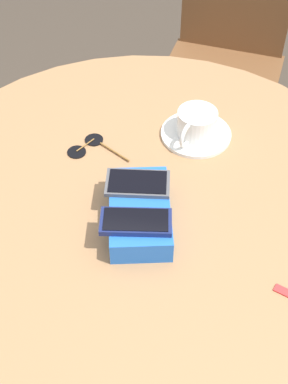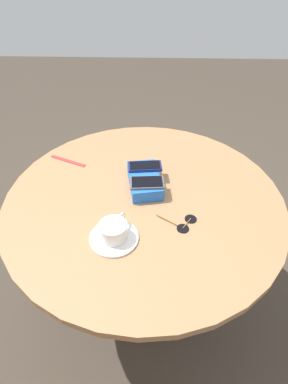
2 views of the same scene
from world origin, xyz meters
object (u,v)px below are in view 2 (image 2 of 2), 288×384
(phone_box, at_px, (145,180))
(lanyard_strap, at_px, (68,161))
(phone_navy, at_px, (145,166))
(phone_gray, at_px, (147,183))
(saucer, at_px, (114,238))
(coffee_cup, at_px, (114,230))
(sunglasses, at_px, (185,223))
(round_table, at_px, (144,214))

(phone_box, height_order, lanyard_strap, phone_box)
(phone_navy, relative_size, phone_gray, 1.05)
(phone_box, relative_size, phone_gray, 1.66)
(phone_box, xyz_separation_m, saucer, (0.27, -0.09, -0.02))
(phone_gray, xyz_separation_m, saucer, (0.22, -0.10, -0.05))
(saucer, xyz_separation_m, coffee_cup, (-0.00, 0.00, 0.03))
(lanyard_strap, height_order, sunglasses, sunglasses)
(phone_box, bearing_deg, round_table, -2.08)
(phone_box, relative_size, phone_navy, 1.59)
(lanyard_strap, bearing_deg, phone_navy, 72.83)
(phone_navy, height_order, saucer, phone_navy)
(saucer, relative_size, coffee_cup, 1.36)
(round_table, relative_size, phone_gray, 8.02)
(round_table, xyz_separation_m, phone_box, (-0.06, 0.00, 0.13))
(phone_navy, xyz_separation_m, lanyard_strap, (-0.11, -0.34, -0.06))
(round_table, distance_m, phone_navy, 0.19)
(lanyard_strap, relative_size, sunglasses, 1.22)
(phone_box, bearing_deg, lanyard_strap, -114.21)
(phone_box, bearing_deg, phone_navy, -176.51)
(lanyard_strap, bearing_deg, coffee_cup, 30.42)
(phone_gray, bearing_deg, coffee_cup, -24.73)
(phone_gray, distance_m, sunglasses, 0.21)
(phone_navy, height_order, coffee_cup, coffee_cup)
(round_table, xyz_separation_m, lanyard_strap, (-0.22, -0.34, 0.10))
(phone_navy, bearing_deg, phone_box, 3.49)
(round_table, xyz_separation_m, sunglasses, (0.14, 0.15, 0.10))
(phone_gray, height_order, sunglasses, phone_gray)
(phone_box, height_order, sunglasses, phone_box)
(sunglasses, bearing_deg, phone_navy, -149.71)
(saucer, bearing_deg, round_table, 156.52)
(round_table, height_order, coffee_cup, coffee_cup)
(coffee_cup, bearing_deg, phone_gray, 155.27)
(phone_gray, height_order, lanyard_strap, phone_gray)
(sunglasses, bearing_deg, coffee_cup, -73.28)
(phone_box, bearing_deg, saucer, -19.01)
(round_table, distance_m, lanyard_strap, 0.42)
(saucer, bearing_deg, lanyard_strap, -149.84)
(round_table, distance_m, sunglasses, 0.23)
(round_table, height_order, phone_box, phone_box)
(lanyard_strap, xyz_separation_m, sunglasses, (0.36, 0.49, 0.00))
(round_table, bearing_deg, phone_gray, 137.35)
(phone_navy, relative_size, coffee_cup, 1.16)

